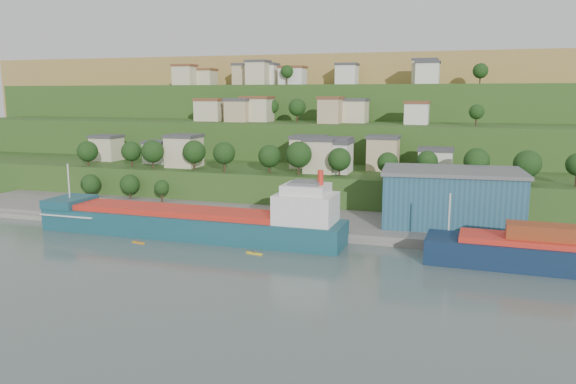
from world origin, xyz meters
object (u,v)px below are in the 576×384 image
at_px(cargo_ship_near, 198,224).
at_px(warehouse, 451,197).
at_px(kayak_orange, 138,242).
at_px(caravan, 102,205).

xyz_separation_m(cargo_ship_near, warehouse, (53.72, 20.64, 5.52)).
distance_m(cargo_ship_near, kayak_orange, 13.43).
relative_size(cargo_ship_near, caravan, 11.26).
xyz_separation_m(cargo_ship_near, kayak_orange, (-9.93, -8.63, -2.68)).
xyz_separation_m(caravan, kayak_orange, (24.82, -22.06, -2.44)).
bearing_deg(warehouse, cargo_ship_near, -163.43).
relative_size(cargo_ship_near, kayak_orange, 22.06).
height_order(warehouse, caravan, warehouse).
xyz_separation_m(warehouse, kayak_orange, (-63.65, -29.26, -8.20)).
bearing_deg(caravan, warehouse, 15.24).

